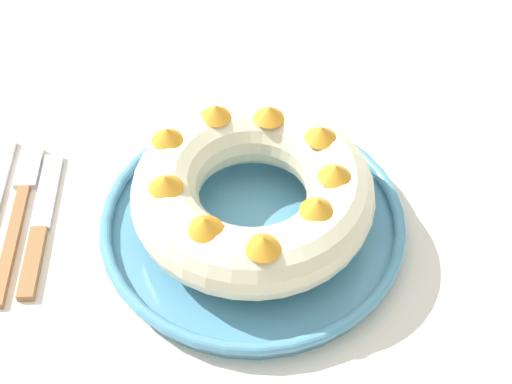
{
  "coord_description": "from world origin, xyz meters",
  "views": [
    {
      "loc": [
        -0.0,
        -0.44,
        1.32
      ],
      "look_at": [
        0.01,
        0.0,
        0.82
      ],
      "focal_mm": 50.0,
      "sensor_mm": 36.0,
      "label": 1
    }
  ],
  "objects_px": {
    "fork": "(23,208)",
    "bundt_cake": "(256,191)",
    "serving_dish": "(256,222)",
    "cake_knife": "(42,231)"
  },
  "relations": [
    {
      "from": "fork",
      "to": "bundt_cake",
      "type": "bearing_deg",
      "value": -13.39
    },
    {
      "from": "cake_knife",
      "to": "bundt_cake",
      "type": "bearing_deg",
      "value": -2.06
    },
    {
      "from": "bundt_cake",
      "to": "fork",
      "type": "relative_size",
      "value": 1.13
    },
    {
      "from": "cake_knife",
      "to": "serving_dish",
      "type": "bearing_deg",
      "value": -2.05
    },
    {
      "from": "serving_dish",
      "to": "cake_knife",
      "type": "distance_m",
      "value": 0.21
    },
    {
      "from": "bundt_cake",
      "to": "cake_knife",
      "type": "xyz_separation_m",
      "value": [
        -0.21,
        0.0,
        -0.05
      ]
    },
    {
      "from": "bundt_cake",
      "to": "fork",
      "type": "xyz_separation_m",
      "value": [
        -0.24,
        0.03,
        -0.05
      ]
    },
    {
      "from": "serving_dish",
      "to": "fork",
      "type": "relative_size",
      "value": 1.47
    },
    {
      "from": "fork",
      "to": "serving_dish",
      "type": "bearing_deg",
      "value": -13.38
    },
    {
      "from": "serving_dish",
      "to": "cake_knife",
      "type": "relative_size",
      "value": 1.63
    }
  ]
}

